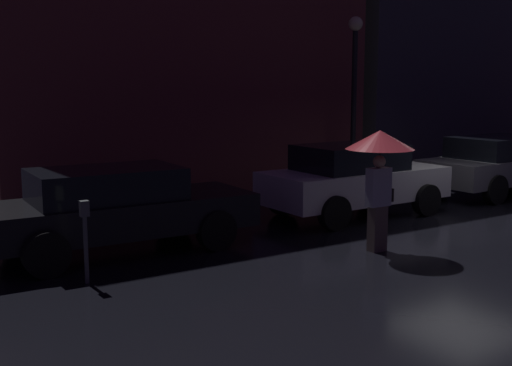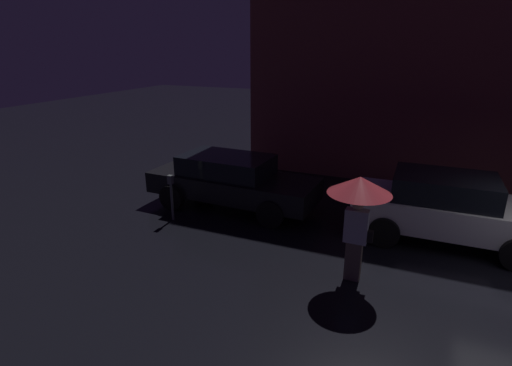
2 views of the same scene
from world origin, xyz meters
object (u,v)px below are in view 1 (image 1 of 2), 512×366
parked_car_grey (502,163)px  street_lamp_near (354,78)px  parked_car_black (115,207)px  pedestrian_with_umbrella (380,153)px  parked_car_white (354,179)px  parking_meter (85,232)px

parked_car_grey → street_lamp_near: street_lamp_near is taller
street_lamp_near → parked_car_black: bearing=-160.1°
parked_car_black → street_lamp_near: street_lamp_near is taller
parked_car_black → parked_car_grey: parked_car_grey is taller
pedestrian_with_umbrella → parked_car_grey: bearing=-158.9°
parked_car_grey → street_lamp_near: (-2.69, 2.61, 2.14)m
parked_car_white → parked_car_black: bearing=-179.4°
parked_car_grey → pedestrian_with_umbrella: size_ratio=2.34×
parked_car_black → pedestrian_with_umbrella: 4.45m
pedestrian_with_umbrella → parked_car_white: bearing=-122.9°
parked_car_grey → street_lamp_near: size_ratio=1.06×
parked_car_grey → parking_meter: (-11.25, -1.54, -0.04)m
pedestrian_with_umbrella → street_lamp_near: street_lamp_near is taller
pedestrian_with_umbrella → street_lamp_near: (3.91, 5.08, 1.26)m
parking_meter → street_lamp_near: street_lamp_near is taller
parked_car_black → parking_meter: bearing=-122.4°
parked_car_black → street_lamp_near: 8.37m
parking_meter → street_lamp_near: (8.56, 4.14, 2.17)m
parked_car_white → parked_car_grey: (5.01, 0.05, -0.02)m
parked_car_grey → street_lamp_near: bearing=134.2°
parking_meter → parked_car_white: bearing=13.3°
parked_car_white → street_lamp_near: (2.32, 2.66, 2.12)m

